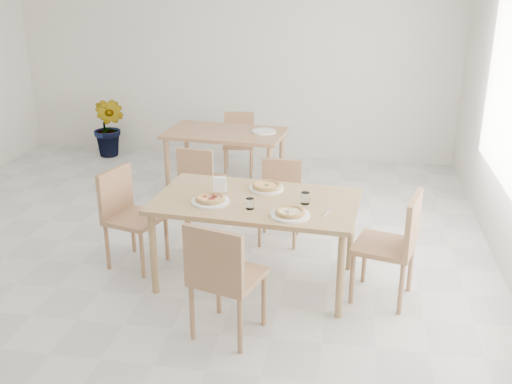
% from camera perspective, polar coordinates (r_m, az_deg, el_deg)
% --- Properties ---
extents(main_table, '(1.73, 1.08, 0.75)m').
position_cam_1_polar(main_table, '(4.93, 0.00, -1.49)').
color(main_table, tan).
rests_on(main_table, ground).
extents(chair_south, '(0.56, 0.56, 0.91)m').
position_cam_1_polar(chair_south, '(4.23, -3.24, -7.74)').
color(chair_south, '#A47952').
rests_on(chair_south, ground).
extents(chair_north, '(0.39, 0.39, 0.79)m').
position_cam_1_polar(chair_north, '(5.82, 2.33, -0.26)').
color(chair_north, '#A47952').
rests_on(chair_north, ground).
extents(chair_west, '(0.54, 0.54, 0.89)m').
position_cam_1_polar(chair_west, '(5.42, -12.16, -1.72)').
color(chair_west, '#A47952').
rests_on(chair_west, ground).
extents(chair_east, '(0.55, 0.55, 0.91)m').
position_cam_1_polar(chair_east, '(4.83, 13.16, -4.51)').
color(chair_east, '#A47952').
rests_on(chair_east, ground).
extents(plate_margherita, '(0.29, 0.29, 0.02)m').
position_cam_1_polar(plate_margherita, '(5.12, 1.02, 0.36)').
color(plate_margherita, white).
rests_on(plate_margherita, main_table).
extents(plate_mushroom, '(0.31, 0.31, 0.02)m').
position_cam_1_polar(plate_mushroom, '(4.59, 3.27, -2.18)').
color(plate_mushroom, white).
rests_on(plate_mushroom, main_table).
extents(plate_pepperoni, '(0.31, 0.31, 0.02)m').
position_cam_1_polar(plate_pepperoni, '(4.85, -4.37, -0.87)').
color(plate_pepperoni, white).
rests_on(plate_pepperoni, main_table).
extents(pizza_margherita, '(0.25, 0.25, 0.03)m').
position_cam_1_polar(pizza_margherita, '(5.11, 1.02, 0.60)').
color(pizza_margherita, tan).
rests_on(pizza_margherita, plate_margherita).
extents(pizza_mushroom, '(0.26, 0.26, 0.03)m').
position_cam_1_polar(pizza_mushroom, '(4.58, 3.27, -1.92)').
color(pizza_mushroom, tan).
rests_on(pizza_mushroom, plate_mushroom).
extents(pizza_pepperoni, '(0.32, 0.32, 0.03)m').
position_cam_1_polar(pizza_pepperoni, '(4.84, -4.38, -0.62)').
color(pizza_pepperoni, tan).
rests_on(pizza_pepperoni, plate_pepperoni).
extents(tumbler_a, '(0.07, 0.07, 0.10)m').
position_cam_1_polar(tumbler_a, '(4.81, 4.71, -0.59)').
color(tumbler_a, white).
rests_on(tumbler_a, main_table).
extents(tumbler_b, '(0.07, 0.07, 0.09)m').
position_cam_1_polar(tumbler_b, '(4.70, -0.59, -1.12)').
color(tumbler_b, white).
rests_on(tumbler_b, main_table).
extents(napkin_holder, '(0.13, 0.07, 0.13)m').
position_cam_1_polar(napkin_holder, '(5.04, -3.47, 0.65)').
color(napkin_holder, silver).
rests_on(napkin_holder, main_table).
extents(fork_a, '(0.04, 0.17, 0.01)m').
position_cam_1_polar(fork_a, '(4.86, -0.81, -0.87)').
color(fork_a, silver).
rests_on(fork_a, main_table).
extents(fork_b, '(0.08, 0.18, 0.01)m').
position_cam_1_polar(fork_b, '(4.67, 6.73, -1.95)').
color(fork_b, silver).
rests_on(fork_b, main_table).
extents(second_table, '(1.42, 0.90, 0.75)m').
position_cam_1_polar(second_table, '(6.96, -2.95, 5.03)').
color(second_table, '#A47952').
rests_on(second_table, ground).
extents(chair_back_s, '(0.43, 0.43, 0.78)m').
position_cam_1_polar(chair_back_s, '(6.34, -5.45, 1.47)').
color(chair_back_s, '#A47952').
rests_on(chair_back_s, ground).
extents(chair_back_n, '(0.43, 0.43, 0.77)m').
position_cam_1_polar(chair_back_n, '(7.74, -1.64, 5.11)').
color(chair_back_n, '#A47952').
rests_on(chair_back_n, ground).
extents(plate_empty, '(0.28, 0.28, 0.02)m').
position_cam_1_polar(plate_empty, '(6.89, 0.75, 5.80)').
color(plate_empty, white).
rests_on(plate_empty, second_table).
extents(potted_plant, '(0.56, 0.49, 0.85)m').
position_cam_1_polar(potted_plant, '(8.64, -13.79, 6.02)').
color(potted_plant, '#275E1C').
rests_on(potted_plant, ground).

